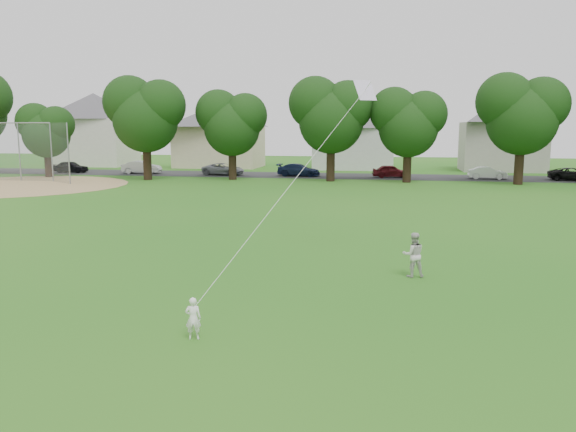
% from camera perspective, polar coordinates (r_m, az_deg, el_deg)
% --- Properties ---
extents(ground, '(160.00, 160.00, 0.00)m').
position_cam_1_polar(ground, '(14.17, -7.52, -10.31)').
color(ground, '#1F6216').
rests_on(ground, ground).
extents(street, '(90.00, 7.00, 0.01)m').
position_cam_1_polar(street, '(55.07, 6.02, 4.06)').
color(street, '#2D2D30').
rests_on(street, ground).
extents(dirt_infield, '(18.00, 18.00, 0.02)m').
position_cam_1_polar(dirt_infield, '(50.90, -26.07, 2.81)').
color(dirt_infield, '#9E7F51').
rests_on(dirt_infield, ground).
extents(toddler, '(0.40, 0.30, 0.97)m').
position_cam_1_polar(toddler, '(12.79, -9.61, -10.22)').
color(toddler, white).
rests_on(toddler, ground).
extents(older_boy, '(0.79, 0.67, 1.42)m').
position_cam_1_polar(older_boy, '(18.08, 12.62, -3.87)').
color(older_boy, beige).
rests_on(older_boy, ground).
extents(kite, '(2.13, 4.98, 10.95)m').
position_cam_1_polar(kite, '(16.12, 1.10, 4.24)').
color(kite, white).
rests_on(kite, ground).
extents(baseball_backstop, '(11.61, 2.57, 5.08)m').
position_cam_1_polar(baseball_backstop, '(54.57, -25.96, 5.84)').
color(baseball_backstop, gray).
rests_on(baseball_backstop, ground).
extents(tree_row, '(82.28, 8.21, 11.82)m').
position_cam_1_polar(tree_row, '(48.94, 9.53, 10.96)').
color(tree_row, black).
rests_on(tree_row, ground).
extents(parked_cars, '(70.65, 2.39, 1.29)m').
position_cam_1_polar(parked_cars, '(53.88, 11.65, 4.47)').
color(parked_cars, black).
rests_on(parked_cars, ground).
extents(house_row, '(77.24, 13.96, 10.57)m').
position_cam_1_polar(house_row, '(64.80, 7.49, 9.24)').
color(house_row, silver).
rests_on(house_row, ground).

